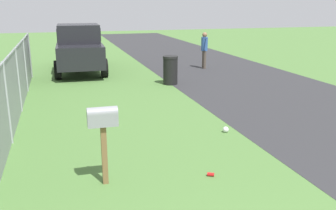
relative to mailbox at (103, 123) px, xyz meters
name	(u,v)px	position (x,y,z in m)	size (l,w,h in m)	color
mailbox	(103,123)	(0.00, 0.00, 0.00)	(0.22, 0.49, 1.35)	brown
pickup_truck	(79,47)	(11.05, -0.28, 0.03)	(5.45, 2.23, 2.09)	black
trash_bin	(170,70)	(7.34, -3.36, -0.54)	(0.56, 0.56, 1.06)	black
pedestrian	(204,48)	(10.24, -5.87, -0.11)	(0.49, 0.30, 1.67)	#4C4238
fence_section	(7,100)	(2.46, 1.74, -0.11)	(15.58, 0.07, 1.79)	#9EA3A8
litter_can_near_hydrant	(211,174)	(-0.26, -1.82, -1.04)	(0.07, 0.07, 0.12)	red
litter_bag_midfield_a	(226,130)	(1.78, -3.05, -1.01)	(0.14, 0.14, 0.14)	silver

